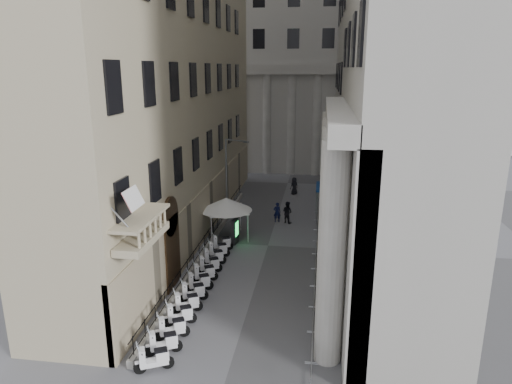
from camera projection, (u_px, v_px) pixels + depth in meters
left_building at (172, 8)px, 33.12m from camera, size 5.00×36.00×34.00m
far_building at (296, 49)px, 57.44m from camera, size 22.00×10.00×30.00m
iron_fence at (208, 248)px, 33.34m from camera, size 0.30×28.00×1.40m
blue_awning at (324, 219)px, 39.82m from camera, size 1.60×3.00×3.00m
flag at (145, 356)px, 20.89m from camera, size 1.00×1.40×8.20m
scooter_0 at (155, 371)px, 19.91m from camera, size 1.50×1.12×1.50m
scooter_1 at (164, 354)px, 21.09m from camera, size 1.50×1.12×1.50m
scooter_2 at (173, 338)px, 22.27m from camera, size 1.50×1.12×1.50m
scooter_3 at (181, 325)px, 23.46m from camera, size 1.50×1.12×1.50m
scooter_4 at (187, 312)px, 24.64m from camera, size 1.50×1.12×1.50m
scooter_5 at (194, 301)px, 25.83m from camera, size 1.50×1.12×1.50m
scooter_6 at (199, 291)px, 27.01m from camera, size 1.50×1.12×1.50m
scooter_7 at (205, 282)px, 28.19m from camera, size 1.50×1.12×1.50m
scooter_8 at (209, 273)px, 29.38m from camera, size 1.50×1.12×1.50m
scooter_9 at (214, 265)px, 30.56m from camera, size 1.50×1.12×1.50m
scooter_10 at (218, 258)px, 31.75m from camera, size 1.50×1.12×1.50m
scooter_11 at (222, 251)px, 32.93m from camera, size 1.50×1.12×1.50m
barrier_0 at (311, 382)px, 19.18m from camera, size 0.60×2.40×1.10m
barrier_1 at (312, 347)px, 21.57m from camera, size 0.60×2.40×1.10m
barrier_2 at (313, 319)px, 23.95m from camera, size 0.60×2.40×1.10m
barrier_3 at (314, 297)px, 26.34m from camera, size 0.60×2.40×1.10m
barrier_4 at (315, 278)px, 28.73m from camera, size 0.60×2.40×1.10m
barrier_5 at (316, 261)px, 31.12m from camera, size 0.60×2.40×1.10m
barrier_6 at (316, 248)px, 33.50m from camera, size 0.60×2.40×1.10m
barrier_7 at (317, 236)px, 35.89m from camera, size 0.60×2.40×1.10m
barrier_8 at (317, 225)px, 38.28m from camera, size 0.60×2.40×1.10m
barrier_9 at (318, 216)px, 40.66m from camera, size 0.60×2.40×1.10m
security_tent at (233, 206)px, 34.33m from camera, size 3.96×3.96×3.21m
street_lamp at (229, 173)px, 38.29m from camera, size 2.17×1.08×7.11m
info_kiosk at (235, 231)px, 34.06m from camera, size 0.38×0.93×1.92m
pedestrian_a at (277, 212)px, 38.87m from camera, size 0.70×0.54×1.73m
pedestrian_b at (287, 212)px, 38.72m from camera, size 1.14×1.08×1.86m
pedestrian_c at (294, 186)px, 47.41m from camera, size 1.04×0.99×1.80m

